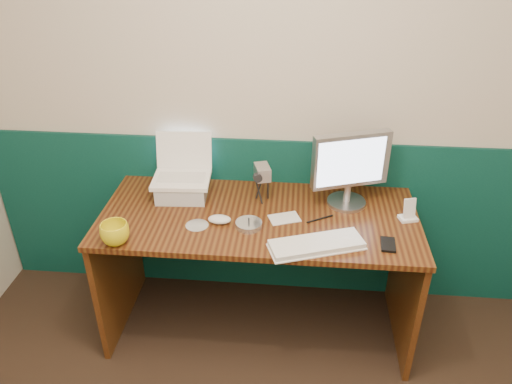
# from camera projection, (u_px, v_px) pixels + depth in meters

# --- Properties ---
(back_wall) EXTENTS (3.50, 0.04, 2.50)m
(back_wall) POSITION_uv_depth(u_px,v_px,m) (292.00, 96.00, 2.57)
(back_wall) COLOR beige
(back_wall) RESTS_ON ground
(wainscot) EXTENTS (3.48, 0.02, 1.00)m
(wainscot) POSITION_uv_depth(u_px,v_px,m) (288.00, 219.00, 2.93)
(wainscot) COLOR #083634
(wainscot) RESTS_ON ground
(desk) EXTENTS (1.60, 0.70, 0.75)m
(desk) POSITION_uv_depth(u_px,v_px,m) (259.00, 273.00, 2.70)
(desk) COLOR #361609
(desk) RESTS_ON ground
(laptop_riser) EXTENTS (0.27, 0.23, 0.09)m
(laptop_riser) POSITION_uv_depth(u_px,v_px,m) (182.00, 189.00, 2.65)
(laptop_riser) COLOR silver
(laptop_riser) RESTS_ON desk
(laptop) EXTENTS (0.31, 0.25, 0.25)m
(laptop) POSITION_uv_depth(u_px,v_px,m) (180.00, 160.00, 2.56)
(laptop) COLOR white
(laptop) RESTS_ON laptop_riser
(monitor) EXTENTS (0.41, 0.24, 0.40)m
(monitor) POSITION_uv_depth(u_px,v_px,m) (350.00, 170.00, 2.51)
(monitor) COLOR #ABABAF
(monitor) RESTS_ON desk
(keyboard) EXTENTS (0.45, 0.27, 0.02)m
(keyboard) POSITION_uv_depth(u_px,v_px,m) (316.00, 245.00, 2.27)
(keyboard) COLOR white
(keyboard) RESTS_ON desk
(mouse_right) EXTENTS (0.11, 0.08, 0.03)m
(mouse_right) POSITION_uv_depth(u_px,v_px,m) (346.00, 241.00, 2.29)
(mouse_right) COLOR white
(mouse_right) RESTS_ON desk
(mouse_left) EXTENTS (0.12, 0.07, 0.04)m
(mouse_left) POSITION_uv_depth(u_px,v_px,m) (220.00, 219.00, 2.44)
(mouse_left) COLOR silver
(mouse_left) RESTS_ON desk
(mug) EXTENTS (0.16, 0.16, 0.10)m
(mug) POSITION_uv_depth(u_px,v_px,m) (115.00, 233.00, 2.28)
(mug) COLOR yellow
(mug) RESTS_ON desk
(camcorder) EXTENTS (0.13, 0.16, 0.22)m
(camcorder) POSITION_uv_depth(u_px,v_px,m) (262.00, 182.00, 2.58)
(camcorder) COLOR #AEAEB3
(camcorder) RESTS_ON desk
(cd_spindle) EXTENTS (0.13, 0.13, 0.03)m
(cd_spindle) POSITION_uv_depth(u_px,v_px,m) (249.00, 224.00, 2.41)
(cd_spindle) COLOR silver
(cd_spindle) RESTS_ON desk
(cd_loose_a) EXTENTS (0.11, 0.11, 0.00)m
(cd_loose_a) POSITION_uv_depth(u_px,v_px,m) (197.00, 225.00, 2.43)
(cd_loose_a) COLOR silver
(cd_loose_a) RESTS_ON desk
(pen) EXTENTS (0.13, 0.08, 0.01)m
(pen) POSITION_uv_depth(u_px,v_px,m) (320.00, 219.00, 2.47)
(pen) COLOR black
(pen) RESTS_ON desk
(papers) EXTENTS (0.17, 0.15, 0.00)m
(papers) POSITION_uv_depth(u_px,v_px,m) (284.00, 218.00, 2.48)
(papers) COLOR white
(papers) RESTS_ON desk
(dock) EXTENTS (0.10, 0.08, 0.02)m
(dock) POSITION_uv_depth(u_px,v_px,m) (408.00, 218.00, 2.47)
(dock) COLOR white
(dock) RESTS_ON desk
(music_player) EXTENTS (0.06, 0.04, 0.10)m
(music_player) POSITION_uv_depth(u_px,v_px,m) (410.00, 208.00, 2.44)
(music_player) COLOR silver
(music_player) RESTS_ON dock
(pda) EXTENTS (0.07, 0.12, 0.01)m
(pda) POSITION_uv_depth(u_px,v_px,m) (388.00, 244.00, 2.28)
(pda) COLOR black
(pda) RESTS_ON desk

